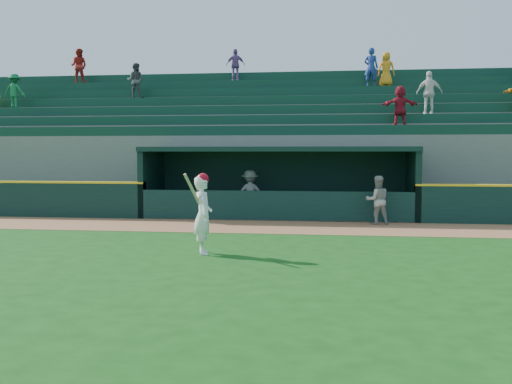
% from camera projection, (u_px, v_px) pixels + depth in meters
% --- Properties ---
extents(ground, '(120.00, 120.00, 0.00)m').
position_uv_depth(ground, '(247.00, 256.00, 12.50)').
color(ground, '#134711').
rests_on(ground, ground).
extents(warning_track, '(40.00, 3.00, 0.01)m').
position_uv_depth(warning_track, '(270.00, 227.00, 17.34)').
color(warning_track, '#99623D').
rests_on(warning_track, ground).
extents(dugout_player_front, '(0.84, 0.70, 1.54)m').
position_uv_depth(dugout_player_front, '(377.00, 200.00, 17.93)').
color(dugout_player_front, '#A4A39E').
rests_on(dugout_player_front, ground).
extents(dugout_player_inside, '(1.17, 0.83, 1.64)m').
position_uv_depth(dugout_player_inside, '(250.00, 193.00, 20.31)').
color(dugout_player_inside, '#A5A59F').
rests_on(dugout_player_inside, ground).
extents(dugout, '(9.40, 2.80, 2.46)m').
position_uv_depth(dugout, '(279.00, 178.00, 20.32)').
color(dugout, slate).
rests_on(dugout, ground).
extents(stands, '(34.50, 6.25, 7.14)m').
position_uv_depth(stands, '(289.00, 149.00, 24.75)').
color(stands, slate).
rests_on(stands, ground).
extents(batter_at_plate, '(0.65, 0.81, 1.83)m').
position_uv_depth(batter_at_plate, '(203.00, 213.00, 12.72)').
color(batter_at_plate, white).
rests_on(batter_at_plate, ground).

